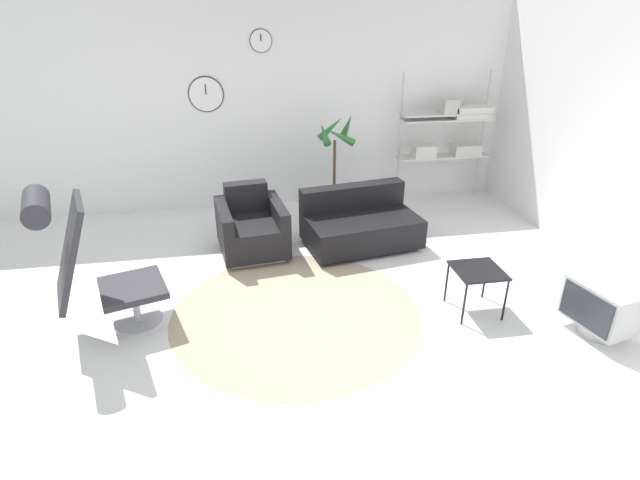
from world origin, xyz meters
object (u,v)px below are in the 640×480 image
Objects in this scene: lounge_chair at (84,255)px; potted_plant at (335,186)px; armchair_red at (252,229)px; shelf_unit at (452,130)px; couch_low at (360,225)px; crt_television at (606,306)px; side_table at (478,274)px.

potted_plant reaches higher than lounge_chair.
shelf_unit reaches higher than armchair_red.
lounge_chair is at bearing 36.79° from armchair_red.
crt_television is at bearing 119.05° from couch_low.
shelf_unit is (2.86, 1.19, 0.76)m from armchair_red.
potted_plant reaches higher than couch_low.
lounge_chair is 0.74× the size of shelf_unit.
side_table is 1.09m from crt_television.
crt_television is 0.35× the size of shelf_unit.
potted_plant is (1.13, 0.82, 0.17)m from armchair_red.
side_table is at bearing 133.96° from armchair_red.
potted_plant is at bearing -151.44° from armchair_red.
crt_television is 3.41m from shelf_unit.
armchair_red is at bearing -144.18° from potted_plant.
lounge_chair is 2.02m from armchair_red.
lounge_chair is 4.99m from shelf_unit.
lounge_chair is at bearing 17.11° from couch_low.
crt_television is at bearing -58.56° from potted_plant.
crt_television is at bearing -29.23° from side_table.
potted_plant is at bearing 113.34° from lounge_chair.
lounge_chair is at bearing -139.37° from potted_plant.
couch_low is 0.78× the size of shelf_unit.
lounge_chair is at bearing -149.09° from shelf_unit.
armchair_red is at bearing 116.76° from lounge_chair.
shelf_unit is at bearing 72.72° from side_table.
lounge_chair reaches higher than side_table.
armchair_red is 1.27m from couch_low.
potted_plant is (2.54, 2.18, -0.31)m from lounge_chair.
potted_plant reaches higher than armchair_red.
lounge_chair is 3.43m from side_table.
armchair_red is 2.11× the size of side_table.
lounge_chair is 0.95× the size of couch_low.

